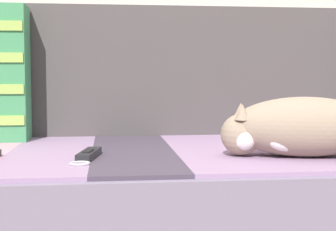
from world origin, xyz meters
TOP-DOWN VIEW (x-y plane):
  - couch at (-0.00, 0.10)m, footprint 2.17×0.90m
  - sofa_backrest at (0.00, 0.48)m, footprint 2.13×0.14m
  - sleeping_cat at (0.19, -0.10)m, footprint 0.45×0.24m
  - game_remote_near at (-0.35, -0.06)m, footprint 0.08×0.20m

SIDE VIEW (x-z plane):
  - couch at x=0.00m, z-range 0.00..0.39m
  - game_remote_near at x=-0.35m, z-range 0.39..0.41m
  - sleeping_cat at x=0.19m, z-range 0.39..0.55m
  - sofa_backrest at x=0.00m, z-range 0.39..0.85m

